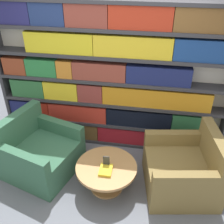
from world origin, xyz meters
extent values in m
plane|color=slate|center=(0.00, 0.00, 0.00)|extent=(14.00, 14.00, 0.00)
cube|color=silver|center=(0.00, 1.34, 1.15)|extent=(3.56, 0.05, 2.31)
cube|color=#333338|center=(-1.75, 1.21, 1.15)|extent=(0.05, 0.30, 2.31)
cube|color=#333338|center=(0.00, 1.21, 0.03)|extent=(3.46, 0.30, 0.05)
cube|color=#333338|center=(0.00, 1.21, 0.38)|extent=(3.46, 0.30, 0.05)
cube|color=#333338|center=(0.00, 1.21, 0.77)|extent=(3.46, 0.30, 0.05)
cube|color=#333338|center=(0.00, 1.21, 1.15)|extent=(3.46, 0.30, 0.05)
cube|color=#333338|center=(0.00, 1.21, 1.54)|extent=(3.46, 0.30, 0.05)
cube|color=#333338|center=(0.00, 1.21, 1.92)|extent=(3.46, 0.30, 0.05)
cube|color=#333338|center=(0.00, 1.21, 2.28)|extent=(3.46, 0.30, 0.05)
cube|color=brown|center=(-0.89, 1.19, 0.19)|extent=(1.32, 0.20, 0.28)
cube|color=maroon|center=(0.22, 1.19, 0.19)|extent=(0.87, 0.20, 0.28)
cube|color=black|center=(0.94, 1.19, 0.19)|extent=(0.57, 0.20, 0.28)
cube|color=navy|center=(-1.48, 1.19, 0.56)|extent=(0.49, 0.20, 0.29)
cube|color=#A22315|center=(-1.13, 1.19, 0.56)|extent=(0.17, 0.20, 0.29)
cube|color=red|center=(-0.56, 1.19, 0.56)|extent=(0.96, 0.20, 0.29)
cube|color=black|center=(0.44, 1.19, 0.56)|extent=(1.03, 0.20, 0.29)
cube|color=#2A673C|center=(1.20, 1.19, 0.56)|extent=(0.48, 0.20, 0.29)
cube|color=#2D6638|center=(-1.36, 1.19, 0.94)|extent=(0.54, 0.20, 0.30)
cube|color=gold|center=(-0.80, 1.19, 0.94)|extent=(0.55, 0.20, 0.30)
cube|color=brown|center=(-0.33, 1.19, 0.94)|extent=(0.39, 0.20, 0.30)
cube|color=orange|center=(0.68, 1.19, 0.94)|extent=(1.62, 0.20, 0.30)
cube|color=brown|center=(-1.50, 1.19, 1.31)|extent=(0.36, 0.20, 0.27)
cube|color=#29773C|center=(-1.07, 1.19, 1.31)|extent=(0.48, 0.20, 0.27)
cube|color=#C87728|center=(-0.70, 1.19, 1.31)|extent=(0.24, 0.20, 0.27)
cube|color=brown|center=(-0.18, 1.19, 1.31)|extent=(0.79, 0.20, 0.27)
cube|color=navy|center=(0.69, 1.19, 1.31)|extent=(0.92, 0.20, 0.27)
cube|color=gold|center=(-0.75, 1.19, 1.71)|extent=(1.00, 0.20, 0.30)
cube|color=gold|center=(0.30, 1.19, 1.71)|extent=(1.08, 0.20, 0.30)
cube|color=navy|center=(1.25, 1.19, 1.71)|extent=(0.79, 0.20, 0.30)
cube|color=navy|center=(-1.37, 1.19, 2.10)|extent=(0.50, 0.20, 0.30)
cube|color=navy|center=(-0.87, 1.19, 2.10)|extent=(0.49, 0.20, 0.30)
cube|color=brown|center=(-0.33, 1.19, 2.10)|extent=(0.58, 0.20, 0.30)
cube|color=#AD2E19|center=(0.38, 1.19, 2.10)|extent=(0.83, 0.20, 0.30)
cube|color=brown|center=(1.19, 1.19, 2.10)|extent=(0.77, 0.20, 0.30)
cube|color=#336047|center=(-0.88, 0.34, 0.22)|extent=(1.14, 1.15, 0.45)
cube|color=#336047|center=(-1.26, 0.46, 0.66)|extent=(0.40, 0.93, 0.43)
cube|color=#336047|center=(-0.93, -0.06, 0.55)|extent=(0.78, 0.34, 0.21)
cube|color=#336047|center=(-0.70, 0.71, 0.55)|extent=(0.78, 0.34, 0.21)
cube|color=olive|center=(1.09, 0.34, 0.22)|extent=(1.06, 1.07, 0.45)
cube|color=olive|center=(1.48, 0.41, 0.66)|extent=(0.29, 0.94, 0.43)
cube|color=olive|center=(0.96, 0.73, 0.55)|extent=(0.78, 0.25, 0.21)
cube|color=olive|center=(1.09, -0.06, 0.55)|extent=(0.78, 0.25, 0.21)
cylinder|color=#AD7F4C|center=(0.10, 0.17, 0.18)|extent=(0.15, 0.15, 0.35)
cylinder|color=#AD7F4C|center=(0.10, 0.17, 0.01)|extent=(0.45, 0.45, 0.03)
cylinder|color=#AD7F4C|center=(0.10, 0.17, 0.37)|extent=(0.82, 0.82, 0.04)
cube|color=black|center=(0.10, 0.17, 0.40)|extent=(0.05, 0.06, 0.01)
cube|color=#2D2D2D|center=(0.10, 0.17, 0.48)|extent=(0.09, 0.01, 0.17)
cube|color=gold|center=(0.11, 0.08, 0.41)|extent=(0.17, 0.22, 0.04)
camera|label=1|loc=(0.61, -2.34, 2.87)|focal=42.00mm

